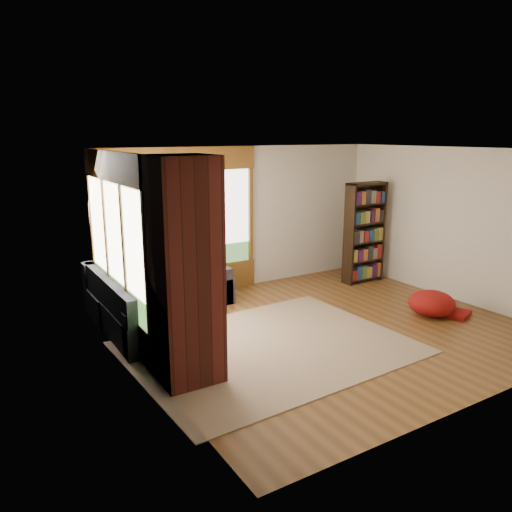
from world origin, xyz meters
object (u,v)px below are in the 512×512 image
bookshelf (365,233)px  dog_tan (171,264)px  brick_chimney (184,272)px  sectional_sofa (160,299)px  pouf (432,302)px  area_rug (269,347)px  dog_brindle (166,278)px

bookshelf → dog_tan: 3.87m
brick_chimney → sectional_sofa: 2.32m
pouf → dog_tan: dog_tan is taller
bookshelf → pouf: 2.15m
pouf → area_rug: bearing=174.3°
brick_chimney → area_rug: brick_chimney is taller
sectional_sofa → area_rug: sectional_sofa is taller
sectional_sofa → dog_tan: dog_tan is taller
dog_brindle → bookshelf: bearing=-99.2°
dog_tan → dog_brindle: (-0.26, -0.44, -0.07)m
sectional_sofa → dog_tan: size_ratio=1.94×
brick_chimney → bookshelf: brick_chimney is taller
brick_chimney → dog_brindle: size_ratio=3.17×
sectional_sofa → dog_brindle: (-0.02, -0.34, 0.44)m
area_rug → dog_tan: bearing=107.3°
dog_tan → bookshelf: bearing=-57.1°
area_rug → bookshelf: bearing=27.4°
brick_chimney → pouf: brick_chimney is taller
area_rug → dog_brindle: dog_brindle is taller
sectional_sofa → pouf: bearing=-32.7°
dog_brindle → pouf: bearing=-127.3°
area_rug → dog_brindle: size_ratio=4.46×
area_rug → pouf: size_ratio=5.04×
brick_chimney → sectional_sofa: (0.45, 2.05, -1.00)m
bookshelf → dog_brindle: 4.13m
bookshelf → dog_brindle: bookshelf is taller
area_rug → pouf: pouf is taller
dog_tan → pouf: bearing=-85.9°
sectional_sofa → dog_tan: 0.57m
pouf → brick_chimney: bearing=178.9°
brick_chimney → pouf: 4.31m
bookshelf → pouf: bookshelf is taller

